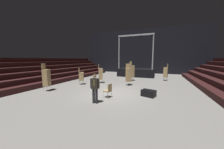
% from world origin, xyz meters
% --- Properties ---
extents(ground_plane, '(22.00, 30.00, 0.10)m').
position_xyz_m(ground_plane, '(0.00, 0.00, -0.05)').
color(ground_plane, slate).
extents(arena_end_wall, '(22.00, 0.30, 8.00)m').
position_xyz_m(arena_end_wall, '(0.00, 15.00, 4.00)').
color(arena_end_wall, black).
rests_on(arena_end_wall, ground_plane).
extents(bleacher_bank_left, '(4.50, 24.00, 2.70)m').
position_xyz_m(bleacher_bank_left, '(-8.75, 1.00, 1.35)').
color(bleacher_bank_left, black).
rests_on(bleacher_bank_left, ground_plane).
extents(stage_riser, '(5.25, 2.97, 5.96)m').
position_xyz_m(stage_riser, '(0.00, 10.19, 0.68)').
color(stage_riser, black).
rests_on(stage_riser, ground_plane).
extents(man_with_tie, '(0.57, 0.28, 1.75)m').
position_xyz_m(man_with_tie, '(-0.11, -2.18, 0.99)').
color(man_with_tie, black).
rests_on(man_with_tie, ground_plane).
extents(chair_stack_front_left, '(0.62, 0.62, 2.14)m').
position_xyz_m(chair_stack_front_left, '(0.51, 3.27, 1.07)').
color(chair_stack_front_left, '#B2B5BA').
rests_on(chair_stack_front_left, ground_plane).
extents(chair_stack_front_right, '(0.60, 0.60, 2.05)m').
position_xyz_m(chair_stack_front_right, '(-2.60, 3.41, 1.03)').
color(chair_stack_front_right, '#B2B5BA').
rests_on(chair_stack_front_right, ground_plane).
extents(chair_stack_mid_left, '(0.54, 0.54, 2.22)m').
position_xyz_m(chair_stack_mid_left, '(-5.09, -1.20, 1.11)').
color(chair_stack_mid_left, '#B2B5BA').
rests_on(chair_stack_mid_left, ground_plane).
extents(chair_stack_mid_right, '(0.62, 0.62, 2.31)m').
position_xyz_m(chair_stack_mid_right, '(0.24, 6.02, 1.15)').
color(chair_stack_mid_right, '#B2B5BA').
rests_on(chair_stack_mid_right, ground_plane).
extents(chair_stack_mid_centre, '(0.60, 0.60, 1.71)m').
position_xyz_m(chair_stack_mid_centre, '(-4.07, 1.98, 0.86)').
color(chair_stack_mid_centre, '#B2B5BA').
rests_on(chair_stack_mid_centre, ground_plane).
extents(chair_stack_rear_left, '(0.52, 0.52, 2.05)m').
position_xyz_m(chair_stack_rear_left, '(3.99, 7.49, 1.03)').
color(chair_stack_rear_left, '#B2B5BA').
rests_on(chair_stack_rear_left, ground_plane).
extents(equipment_road_case, '(1.04, 0.86, 0.45)m').
position_xyz_m(equipment_road_case, '(2.67, 0.32, 0.23)').
color(equipment_road_case, black).
rests_on(equipment_road_case, ground_plane).
extents(loose_chair_near_man, '(0.53, 0.53, 0.95)m').
position_xyz_m(loose_chair_near_man, '(0.19, -0.92, 0.53)').
color(loose_chair_near_man, '#B2B5BA').
rests_on(loose_chair_near_man, ground_plane).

